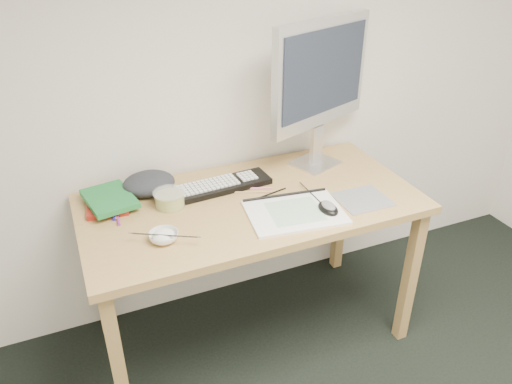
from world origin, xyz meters
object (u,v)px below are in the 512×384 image
Objects in this scene: desk at (251,217)px; sketchpad at (295,212)px; keyboard at (223,185)px; rice_bowl at (164,237)px; monitor at (321,78)px.

sketchpad reaches higher than desk.
desk is 0.22m from sketchpad.
keyboard is (-0.07, 0.15, 0.09)m from desk.
rice_bowl is at bearing -174.99° from sketchpad.
monitor is (0.41, 0.20, 0.50)m from desk.
sketchpad is 3.47× the size of rice_bowl.
sketchpad is 0.62m from monitor.
sketchpad is at bearing -53.83° from desk.
sketchpad is at bearing -149.65° from monitor.
rice_bowl is at bearing -160.43° from desk.
sketchpad is 0.37m from keyboard.
sketchpad is 0.90× the size of keyboard.
monitor is 6.16× the size of rice_bowl.
monitor is (0.29, 0.36, 0.41)m from sketchpad.
sketchpad is at bearing -62.08° from keyboard.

